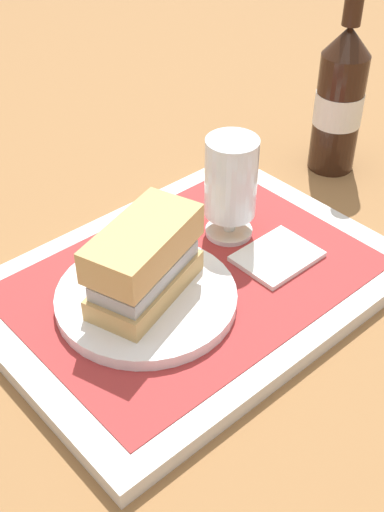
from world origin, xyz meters
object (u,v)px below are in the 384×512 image
at_px(plate, 144,296).
at_px(beer_glass, 231,185).
at_px(sandwich, 144,257).
at_px(beer_bottle, 340,98).

relative_size(plate, beer_glass, 1.52).
bearing_deg(sandwich, beer_glass, -8.39).
xyz_separation_m(plate, beer_glass, (0.15, 0.03, 0.06)).
bearing_deg(beer_glass, sandwich, -170.19).
bearing_deg(sandwich, beer_bottle, -8.92).
bearing_deg(beer_glass, beer_bottle, 8.96).
distance_m(beer_glass, beer_bottle, 0.24).
bearing_deg(plate, sandwich, 18.21).
relative_size(sandwich, beer_bottle, 0.54).
relative_size(sandwich, beer_glass, 1.15).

